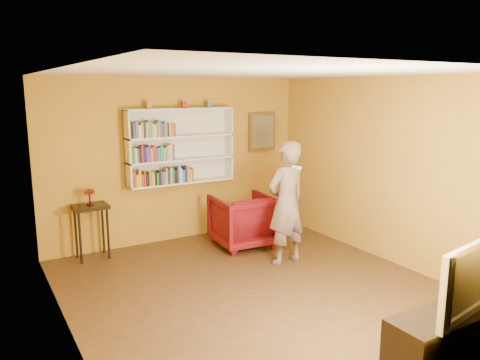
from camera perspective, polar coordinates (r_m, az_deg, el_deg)
name	(u,v)px	position (r m, az deg, el deg)	size (l,w,h in m)	color
room_shell	(259,213)	(5.75, 2.28, -4.09)	(5.30, 5.80, 2.88)	#402A14
bookshelf	(180,146)	(7.74, -7.39, 4.13)	(1.80, 0.29, 1.23)	silver
books_row_lower	(163,177)	(7.59, -9.32, 0.38)	(1.02, 0.19, 0.27)	maroon
books_row_middle	(153,154)	(7.47, -10.60, 3.15)	(0.69, 0.19, 0.27)	#19733A
books_row_upper	(152,130)	(7.43, -10.71, 6.03)	(0.72, 0.18, 0.27)	black
ornament_left	(149,105)	(7.45, -11.06, 8.94)	(0.08, 0.08, 0.11)	#9F612D
ornament_centre	(184,105)	(7.66, -6.85, 9.12)	(0.08, 0.08, 0.11)	maroon
ornament_right	(209,104)	(7.85, -3.83, 9.21)	(0.07, 0.07, 0.10)	slate
framed_painting	(262,132)	(8.55, 2.73, 5.91)	(0.55, 0.05, 0.70)	brown
console_table	(91,214)	(7.31, -17.74, -4.00)	(0.51, 0.39, 0.83)	black
ruby_lustre	(89,193)	(7.23, -17.89, -1.55)	(0.15, 0.15, 0.25)	maroon
armchair	(243,221)	(7.59, 0.36, -4.97)	(0.90, 0.93, 0.84)	#4E0510
person	(287,203)	(6.76, 5.69, -2.83)	(0.66, 0.43, 1.80)	brown
game_remote	(297,167)	(6.29, 6.92, 1.56)	(0.04, 0.15, 0.04)	white
tv_cabinet	(455,336)	(4.99, 24.77, -16.86)	(1.49, 0.45, 0.53)	black
television	(461,274)	(4.75, 25.37, -10.33)	(1.18, 0.16, 0.68)	black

